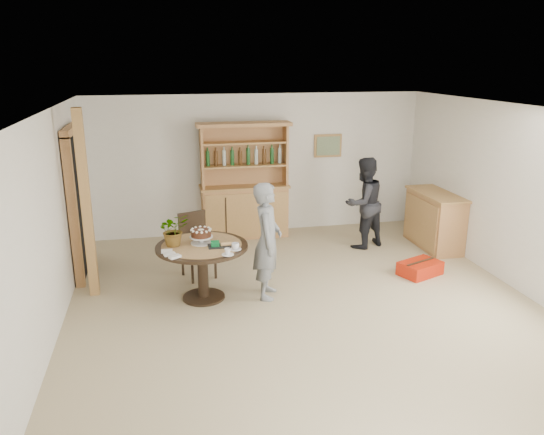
{
  "coord_description": "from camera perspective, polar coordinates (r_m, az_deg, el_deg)",
  "views": [
    {
      "loc": [
        -1.73,
        -5.78,
        3.06
      ],
      "look_at": [
        -0.32,
        0.81,
        1.05
      ],
      "focal_mm": 35.0,
      "sensor_mm": 36.0,
      "label": 1
    }
  ],
  "objects": [
    {
      "name": "hutch",
      "position": [
        9.43,
        -2.99,
        2.02
      ],
      "size": [
        1.62,
        0.54,
        2.04
      ],
      "color": "tan",
      "rests_on": "ground"
    },
    {
      "name": "teen_boy",
      "position": [
        6.95,
        -0.5,
        -2.52
      ],
      "size": [
        0.51,
        0.65,
        1.56
      ],
      "primitive_type": "imported",
      "rotation": [
        0.0,
        0.0,
        1.3
      ],
      "color": "slate",
      "rests_on": "ground"
    },
    {
      "name": "red_suitcase",
      "position": [
        8.17,
        15.63,
        -5.27
      ],
      "size": [
        0.71,
        0.6,
        0.21
      ],
      "rotation": [
        0.0,
        0.0,
        0.39
      ],
      "color": "#BA1E09",
      "rests_on": "ground"
    },
    {
      "name": "coffee_cup_b",
      "position": [
        6.53,
        -4.79,
        -3.74
      ],
      "size": [
        0.15,
        0.15,
        0.08
      ],
      "color": "white",
      "rests_on": "dining_table"
    },
    {
      "name": "birthday_cake",
      "position": [
        6.95,
        -7.63,
        -1.8
      ],
      "size": [
        0.3,
        0.3,
        0.2
      ],
      "color": "white",
      "rests_on": "dining_table"
    },
    {
      "name": "dining_table",
      "position": [
        7.0,
        -7.51,
        -4.1
      ],
      "size": [
        1.2,
        1.2,
        0.76
      ],
      "color": "black",
      "rests_on": "ground"
    },
    {
      "name": "gift_tray",
      "position": [
        6.84,
        -5.69,
        -2.91
      ],
      "size": [
        0.3,
        0.2,
        0.08
      ],
      "color": "black",
      "rests_on": "dining_table"
    },
    {
      "name": "dining_chair",
      "position": [
        7.79,
        -8.2,
        -2.48
      ],
      "size": [
        0.54,
        0.54,
        0.95
      ],
      "rotation": [
        0.0,
        0.0,
        0.34
      ],
      "color": "black",
      "rests_on": "ground"
    },
    {
      "name": "adult_person",
      "position": [
        8.97,
        9.84,
        1.55
      ],
      "size": [
        0.91,
        0.82,
        1.54
      ],
      "primitive_type": "imported",
      "rotation": [
        0.0,
        0.0,
        3.52
      ],
      "color": "black",
      "rests_on": "ground"
    },
    {
      "name": "ground",
      "position": [
        6.76,
        4.15,
        -10.34
      ],
      "size": [
        7.0,
        7.0,
        0.0
      ],
      "primitive_type": "plane",
      "color": "tan",
      "rests_on": "ground"
    },
    {
      "name": "coffee_cup_a",
      "position": [
        6.71,
        -3.96,
        -3.14
      ],
      "size": [
        0.15,
        0.15,
        0.09
      ],
      "color": "white",
      "rests_on": "dining_table"
    },
    {
      "name": "napkins",
      "position": [
        6.63,
        -10.88,
        -3.87
      ],
      "size": [
        0.24,
        0.33,
        0.03
      ],
      "color": "white",
      "rests_on": "dining_table"
    },
    {
      "name": "room_shell",
      "position": [
        6.18,
        4.49,
        4.23
      ],
      "size": [
        6.04,
        7.04,
        2.52
      ],
      "color": "white",
      "rests_on": "ground"
    },
    {
      "name": "doorway",
      "position": [
        8.11,
        -20.26,
        1.62
      ],
      "size": [
        0.13,
        1.1,
        2.18
      ],
      "color": "black",
      "rests_on": "ground"
    },
    {
      "name": "pine_post",
      "position": [
        7.27,
        -19.36,
        1.24
      ],
      "size": [
        0.12,
        0.12,
        2.5
      ],
      "primitive_type": "cube",
      "color": "#BA824E",
      "rests_on": "ground"
    },
    {
      "name": "sideboard",
      "position": [
        9.34,
        17.08,
        -0.24
      ],
      "size": [
        0.54,
        1.26,
        0.94
      ],
      "color": "tan",
      "rests_on": "ground"
    },
    {
      "name": "flower_vase",
      "position": [
        6.91,
        -10.55,
        -1.29
      ],
      "size": [
        0.47,
        0.44,
        0.42
      ],
      "primitive_type": "imported",
      "rotation": [
        0.0,
        0.0,
        0.35
      ],
      "color": "#3F7233",
      "rests_on": "dining_table"
    }
  ]
}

